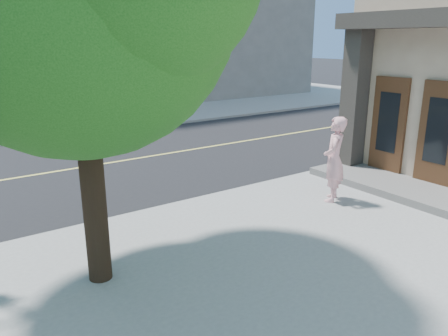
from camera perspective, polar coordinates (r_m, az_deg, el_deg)
sidewalk_ne at (r=33.22m, az=-10.27°, el=9.76°), size 29.00×25.00×0.12m
man_on_phone at (r=10.37m, az=14.14°, el=1.10°), size 0.86×0.81×1.98m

